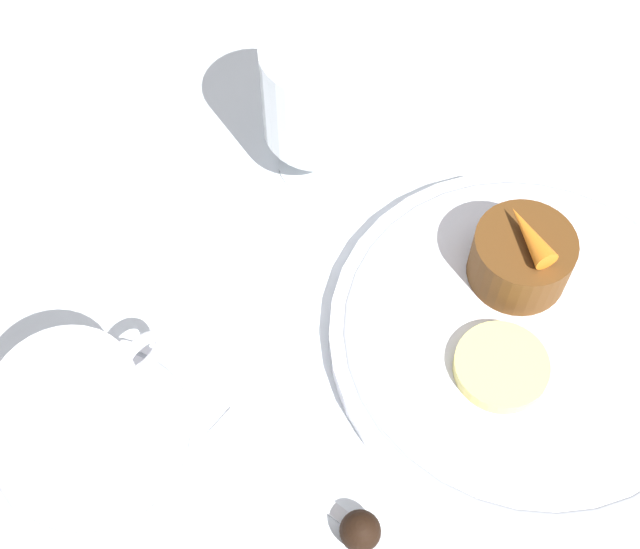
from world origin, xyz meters
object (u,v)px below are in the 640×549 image
(fork, at_px, (316,496))
(dessert_cake, at_px, (521,258))
(dinner_plate, at_px, (527,336))
(coffee_cup, at_px, (76,412))
(wine_glass, at_px, (324,94))

(fork, relative_size, dessert_cake, 3.04)
(dinner_plate, relative_size, fork, 1.28)
(coffee_cup, distance_m, fork, 0.15)
(dinner_plate, bearing_deg, wine_glass, 85.46)
(coffee_cup, relative_size, wine_glass, 0.94)
(dessert_cake, bearing_deg, wine_glass, 94.53)
(fork, bearing_deg, coffee_cup, 119.38)
(coffee_cup, bearing_deg, dinner_plate, -32.11)
(dinner_plate, distance_m, wine_glass, 0.21)
(dinner_plate, xyz_separation_m, fork, (-0.17, 0.03, -0.01))
(dinner_plate, xyz_separation_m, coffee_cup, (-0.24, 0.15, 0.03))
(dinner_plate, relative_size, wine_glass, 2.22)
(wine_glass, bearing_deg, fork, -136.94)
(dessert_cake, bearing_deg, coffee_cup, 156.44)
(coffee_cup, xyz_separation_m, fork, (0.07, -0.12, -0.04))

